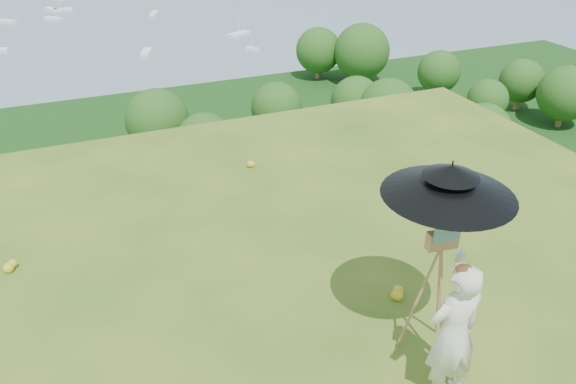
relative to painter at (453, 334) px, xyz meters
name	(u,v)px	position (x,y,z in m)	size (l,w,h in m)	color
forest_slope	(131,325)	(-1.37, 35.67, -29.78)	(140.00, 56.00, 22.00)	#103C10
shoreline_tier	(95,188)	(-1.37, 75.67, -36.78)	(170.00, 28.00, 8.00)	gray
slope_trees	(105,181)	(-1.37, 35.67, -15.78)	(110.00, 50.00, 6.00)	#234514
harbor_town	(88,148)	(-1.37, 75.67, -30.28)	(110.00, 22.00, 5.00)	white
moored_boats	(10,43)	(-13.87, 161.67, -34.43)	(140.00, 140.00, 0.70)	white
wildflowers	(279,363)	(-1.37, 0.92, -0.72)	(10.00, 10.50, 0.12)	gold
painter	(453,334)	(0.00, 0.00, 0.00)	(0.57, 0.37, 1.55)	white
field_easel	(434,288)	(0.20, 0.58, 0.04)	(0.62, 0.62, 1.63)	#9F6542
sun_umbrella	(446,204)	(0.20, 0.61, 1.01)	(1.25, 1.25, 0.90)	black
painter_cap	(465,270)	(0.00, 0.00, 0.73)	(0.18, 0.22, 0.10)	#D8767D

